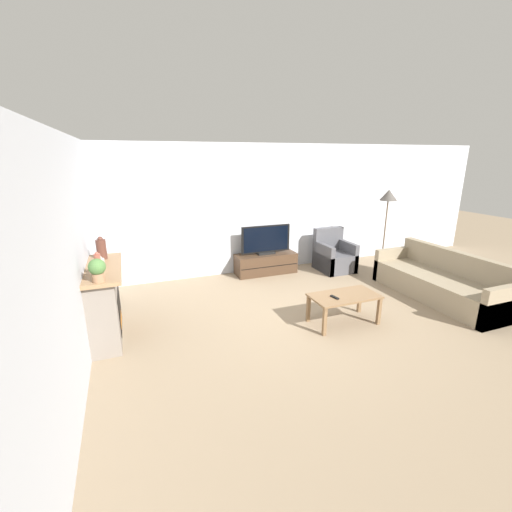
% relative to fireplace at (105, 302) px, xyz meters
% --- Properties ---
extents(ground_plane, '(24.00, 24.00, 0.00)m').
position_rel_fireplace_xyz_m(ground_plane, '(2.96, -0.46, -0.52)').
color(ground_plane, '#89755B').
extents(wall_back, '(12.00, 0.06, 2.70)m').
position_rel_fireplace_xyz_m(wall_back, '(2.96, 1.98, 0.83)').
color(wall_back, silver).
rests_on(wall_back, ground).
extents(wall_left, '(0.06, 12.00, 2.70)m').
position_rel_fireplace_xyz_m(wall_left, '(-0.21, -0.46, 0.83)').
color(wall_left, silver).
rests_on(wall_left, ground).
extents(fireplace, '(0.48, 1.39, 1.01)m').
position_rel_fireplace_xyz_m(fireplace, '(0.00, 0.00, 0.00)').
color(fireplace, slate).
rests_on(fireplace, ground).
extents(mantel_vase_left, '(0.08, 0.08, 0.32)m').
position_rel_fireplace_xyz_m(mantel_vase_left, '(0.02, -0.42, 0.65)').
color(mantel_vase_left, '#994C3D').
rests_on(mantel_vase_left, fireplace).
extents(mantel_vase_centre_left, '(0.11, 0.11, 0.18)m').
position_rel_fireplace_xyz_m(mantel_vase_centre_left, '(0.02, -0.10, 0.58)').
color(mantel_vase_centre_left, beige).
rests_on(mantel_vase_centre_left, fireplace).
extents(mantel_vase_right, '(0.14, 0.14, 0.33)m').
position_rel_fireplace_xyz_m(mantel_vase_right, '(0.02, 0.42, 0.65)').
color(mantel_vase_right, '#512D23').
rests_on(mantel_vase_right, fireplace).
extents(potted_plant, '(0.20, 0.20, 0.28)m').
position_rel_fireplace_xyz_m(potted_plant, '(0.02, -0.59, 0.65)').
color(potted_plant, '#936B4C').
rests_on(potted_plant, fireplace).
extents(tv_stand, '(1.31, 0.47, 0.43)m').
position_rel_fireplace_xyz_m(tv_stand, '(3.10, 1.68, -0.30)').
color(tv_stand, '#422D1E').
rests_on(tv_stand, ground).
extents(tv, '(1.08, 0.18, 0.62)m').
position_rel_fireplace_xyz_m(tv, '(3.10, 1.68, 0.21)').
color(tv, black).
rests_on(tv, tv_stand).
extents(armchair, '(0.70, 0.76, 0.90)m').
position_rel_fireplace_xyz_m(armchair, '(4.60, 1.36, -0.22)').
color(armchair, '#4C4C51').
rests_on(armchair, ground).
extents(coffee_table, '(1.02, 0.54, 0.45)m').
position_rel_fireplace_xyz_m(coffee_table, '(3.31, -0.86, -0.13)').
color(coffee_table, brown).
rests_on(coffee_table, ground).
extents(remote, '(0.07, 0.15, 0.02)m').
position_rel_fireplace_xyz_m(remote, '(3.12, -0.90, -0.05)').
color(remote, black).
rests_on(remote, coffee_table).
extents(couch, '(0.90, 2.37, 0.82)m').
position_rel_fireplace_xyz_m(couch, '(5.49, -0.67, -0.24)').
color(couch, gray).
rests_on(couch, ground).
extents(floor_lamp, '(0.35, 0.35, 1.78)m').
position_rel_fireplace_xyz_m(floor_lamp, '(5.49, 0.86, 1.04)').
color(floor_lamp, black).
rests_on(floor_lamp, ground).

